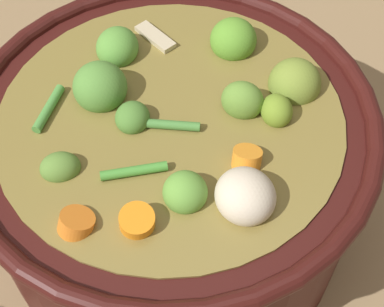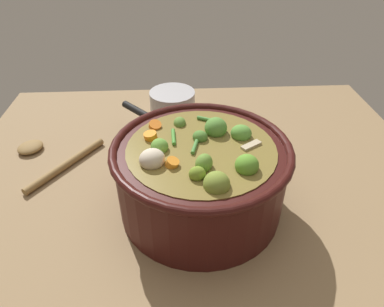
# 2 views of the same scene
# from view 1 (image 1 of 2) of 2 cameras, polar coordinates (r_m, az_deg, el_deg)

# --- Properties ---
(ground_plane) EXTENTS (1.10, 1.10, 0.00)m
(ground_plane) POSITION_cam_1_polar(r_m,az_deg,el_deg) (0.58, -1.70, -5.84)
(ground_plane) COLOR #8C704C
(cooking_pot) EXTENTS (0.33, 0.33, 0.17)m
(cooking_pot) POSITION_cam_1_polar(r_m,az_deg,el_deg) (0.51, -1.88, -1.18)
(cooking_pot) COLOR #38110F
(cooking_pot) RESTS_ON ground_plane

